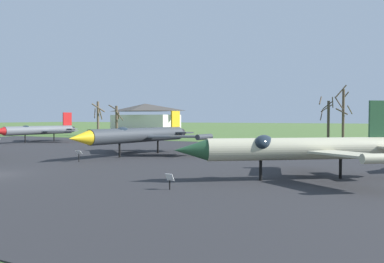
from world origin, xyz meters
The scene contains 12 objects.
asphalt_apron centered at (0.00, 15.13, 0.03)m, with size 98.79×50.43×0.05m, color #28282B.
grass_verge_strip centered at (0.00, 46.34, 0.03)m, with size 158.79×12.00×0.06m, color #41612A.
jet_fighter_front_left centered at (0.96, 16.29, 2.24)m, with size 13.81×16.43×4.90m.
info_placard_front_left centered at (-0.25, 8.83, 0.71)m, with size 0.62×0.30×1.09m.
jet_fighter_rear_left centered at (-26.83, 27.09, 2.09)m, with size 12.41×14.85×5.05m.
jet_fighter_rear_right centered at (19.48, 7.83, 2.10)m, with size 13.29×11.76×5.20m.
info_placard_rear_right centered at (14.00, 1.09, 0.58)m, with size 0.49×0.27×0.95m.
bare_tree_far_left centered at (-34.36, 50.12, 4.29)m, with size 3.25×3.10×7.86m.
bare_tree_left_of_center centered at (-29.13, 50.25, 3.72)m, with size 2.66×2.21×7.05m.
bare_tree_center centered at (15.49, 50.67, 4.08)m, with size 2.24×2.85×7.83m.
bare_tree_right_of_center centered at (17.91, 51.07, 4.95)m, with size 2.85×2.91×9.72m.
visitor_building centered at (-46.41, 86.61, 4.31)m, with size 23.08×12.08×8.84m.
Camera 1 is at (24.77, -16.92, 4.02)m, focal length 35.50 mm.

